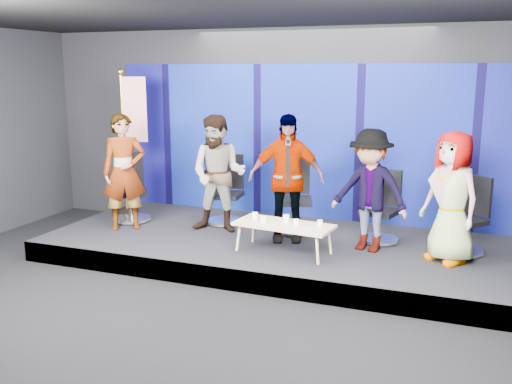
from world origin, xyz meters
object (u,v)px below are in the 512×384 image
Objects in this scene: chair_c at (295,207)px; panelist_a at (124,172)px; mug_a at (255,216)px; mug_c at (286,218)px; chair_b at (227,201)px; mug_b at (263,219)px; chair_a at (131,199)px; chair_d at (381,218)px; flag_stand at (131,139)px; panelist_e at (452,198)px; panelist_b at (219,174)px; mug_e at (320,223)px; panelist_c at (286,178)px; mug_d at (296,222)px; chair_e at (466,228)px; panelist_d at (370,191)px; coffee_table at (284,226)px.

panelist_a is at bearing 179.25° from chair_c.
mug_c reaches higher than mug_a.
chair_b is at bearing -1.98° from panelist_a.
mug_a is 0.46m from mug_c.
chair_a is at bearing 163.28° from mug_b.
flag_stand is at bearing -167.11° from chair_d.
panelist_e is at bearing 9.01° from mug_c.
panelist_b reaches higher than chair_c.
chair_c is at bearing 122.78° from mug_e.
panelist_a is at bearing 168.42° from panelist_c.
mug_a reaches higher than mug_d.
panelist_c is 1.53m from chair_d.
chair_e reaches higher than mug_d.
chair_e is (3.74, -0.28, -0.02)m from chair_b.
coffee_table is (-1.08, -0.55, -0.47)m from panelist_d.
panelist_d is 1.60× the size of chair_e.
panelist_c is (2.59, 0.31, 0.02)m from panelist_a.
mug_e is at bearing 13.58° from mug_d.
mug_e is at bearing -2.76° from mug_a.
panelist_e is 5.37m from flag_stand.
panelist_d is at bearing 16.83° from mug_a.
panelist_a reaches higher than mug_c.
mug_c is 1.20× the size of mug_e.
mug_e is at bearing -39.20° from panelist_a.
panelist_d is at bearing -36.74° from flag_stand.
mug_c is at bearing -38.86° from panelist_a.
mug_b is (1.10, -1.22, 0.09)m from chair_b.
mug_d is at bearing -11.62° from coffee_table.
chair_a is 13.10× the size of mug_e.
panelist_b is at bearing -37.68° from chair_a.
mug_a is at bearing -179.08° from mug_c.
mug_a is at bearing -135.68° from chair_d.
chair_a is 1.06× the size of chair_e.
panelist_d is (2.36, -0.12, -0.06)m from panelist_b.
panelist_b is 1.07× the size of panelist_d.
panelist_c is (1.22, -0.57, 0.57)m from chair_b.
chair_d is at bearing 47.68° from mug_d.
mug_e is (3.25, -0.25, -0.46)m from panelist_a.
panelist_e is (4.91, 0.15, -0.05)m from panelist_a.
panelist_c is at bearing 140.06° from mug_e.
chair_c is at bearing 73.70° from panelist_c.
panelist_d is 19.82× the size of mug_e.
mug_e is at bearing -25.77° from panelist_b.
coffee_table is 0.21m from mug_d.
panelist_e reaches higher than mug_d.
chair_b is 0.75m from panelist_b.
mug_b is (2.47, -0.34, -0.45)m from panelist_a.
mug_d is (-0.89, -0.59, -0.40)m from panelist_d.
mug_b is (2.67, -0.80, 0.09)m from chair_a.
panelist_a is at bearing -162.17° from panelist_d.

